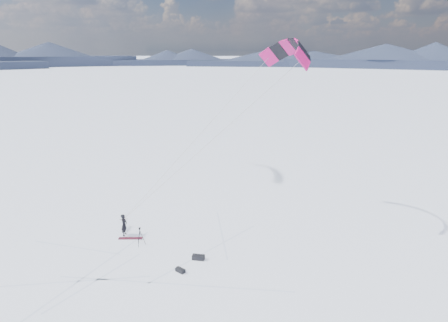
# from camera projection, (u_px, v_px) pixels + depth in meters

# --- Properties ---
(ground) EXTENTS (1800.00, 1800.00, 0.00)m
(ground) POSITION_uv_depth(u_px,v_px,m) (145.00, 253.00, 24.35)
(ground) COLOR white
(horizon_hills) EXTENTS (704.84, 706.81, 9.53)m
(horizon_hills) POSITION_uv_depth(u_px,v_px,m) (141.00, 195.00, 23.20)
(horizon_hills) COLOR black
(horizon_hills) RESTS_ON ground
(snow_tracks) EXTENTS (17.62, 10.25, 0.01)m
(snow_tracks) POSITION_uv_depth(u_px,v_px,m) (150.00, 254.00, 24.33)
(snow_tracks) COLOR silver
(snow_tracks) RESTS_ON ground
(snowkiter) EXTENTS (0.39, 0.59, 1.61)m
(snowkiter) POSITION_uv_depth(u_px,v_px,m) (125.00, 235.00, 26.77)
(snowkiter) COLOR black
(snowkiter) RESTS_ON ground
(snowboard) EXTENTS (1.70, 0.48, 0.04)m
(snowboard) POSITION_uv_depth(u_px,v_px,m) (131.00, 238.00, 26.27)
(snowboard) COLOR maroon
(snowboard) RESTS_ON ground
(tripod) EXTENTS (0.59, 0.57, 1.30)m
(tripod) POSITION_uv_depth(u_px,v_px,m) (140.00, 234.00, 25.17)
(tripod) COLOR black
(tripod) RESTS_ON ground
(gear_bag_a) EXTENTS (0.80, 0.43, 0.35)m
(gear_bag_a) POSITION_uv_depth(u_px,v_px,m) (198.00, 257.00, 23.61)
(gear_bag_a) COLOR black
(gear_bag_a) RESTS_ON ground
(gear_bag_b) EXTENTS (0.66, 0.57, 0.27)m
(gear_bag_b) POSITION_uv_depth(u_px,v_px,m) (180.00, 270.00, 22.28)
(gear_bag_b) COLOR black
(gear_bag_b) RESTS_ON ground
(power_kite) EXTENTS (12.92, 7.41, 12.31)m
(power_kite) POSITION_uv_depth(u_px,v_px,m) (289.00, 53.00, 26.40)
(power_kite) COLOR #BA115F
(power_kite) RESTS_ON ground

